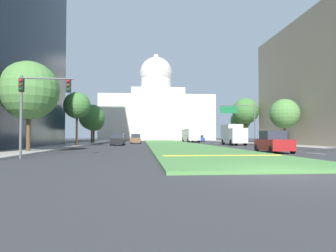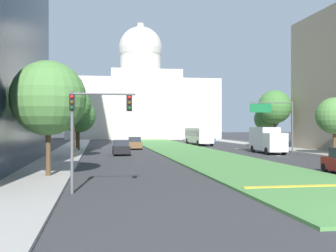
{
  "view_description": "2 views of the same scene",
  "coord_description": "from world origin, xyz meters",
  "px_view_note": "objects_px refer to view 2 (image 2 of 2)",
  "views": [
    {
      "loc": [
        -5.17,
        -10.56,
        1.39
      ],
      "look_at": [
        -0.51,
        42.31,
        3.19
      ],
      "focal_mm": 31.9,
      "sensor_mm": 36.0,
      "label": 1
    },
    {
      "loc": [
        -11.4,
        -12.08,
        3.46
      ],
      "look_at": [
        -2.03,
        42.25,
        3.35
      ],
      "focal_mm": 43.25,
      "sensor_mm": 36.0,
      "label": 2
    }
  ],
  "objects_px": {
    "street_tree_right_far": "(275,107)",
    "street_tree_left_far": "(79,116)",
    "street_tree_right_mid": "(334,116)",
    "box_truck_delivery": "(267,140)",
    "street_tree_left_distant": "(77,118)",
    "sedan_far_horizon": "(208,139)",
    "street_tree_right_distant": "(267,119)",
    "traffic_light_near_left": "(89,119)",
    "street_tree_left_near": "(48,98)",
    "sedan_midblock": "(121,148)",
    "capitol_building": "(141,102)",
    "sedan_distant": "(135,143)",
    "overhead_guide_sign": "(276,116)",
    "street_tree_left_mid": "(73,105)",
    "city_bus": "(199,135)"
  },
  "relations": [
    {
      "from": "sedan_distant",
      "to": "street_tree_left_near",
      "type": "bearing_deg",
      "value": -105.27
    },
    {
      "from": "street_tree_left_distant",
      "to": "box_truck_delivery",
      "type": "height_order",
      "value": "street_tree_left_distant"
    },
    {
      "from": "sedan_far_horizon",
      "to": "box_truck_delivery",
      "type": "bearing_deg",
      "value": -90.23
    },
    {
      "from": "street_tree_left_far",
      "to": "city_bus",
      "type": "relative_size",
      "value": 0.64
    },
    {
      "from": "traffic_light_near_left",
      "to": "street_tree_right_mid",
      "type": "distance_m",
      "value": 33.59
    },
    {
      "from": "sedan_far_horizon",
      "to": "sedan_distant",
      "type": "bearing_deg",
      "value": -133.32
    },
    {
      "from": "street_tree_left_distant",
      "to": "street_tree_right_distant",
      "type": "height_order",
      "value": "street_tree_left_distant"
    },
    {
      "from": "street_tree_left_near",
      "to": "street_tree_right_far",
      "type": "bearing_deg",
      "value": 45.15
    },
    {
      "from": "traffic_light_near_left",
      "to": "city_bus",
      "type": "xyz_separation_m",
      "value": [
        17.77,
        47.92,
        -2.03
      ]
    },
    {
      "from": "street_tree_left_mid",
      "to": "sedan_distant",
      "type": "distance_m",
      "value": 17.71
    },
    {
      "from": "street_tree_left_distant",
      "to": "sedan_distant",
      "type": "bearing_deg",
      "value": -15.47
    },
    {
      "from": "sedan_distant",
      "to": "street_tree_left_far",
      "type": "bearing_deg",
      "value": -159.55
    },
    {
      "from": "street_tree_left_near",
      "to": "street_tree_right_mid",
      "type": "distance_m",
      "value": 32.5
    },
    {
      "from": "capitol_building",
      "to": "street_tree_left_mid",
      "type": "bearing_deg",
      "value": -101.8
    },
    {
      "from": "street_tree_left_distant",
      "to": "city_bus",
      "type": "xyz_separation_m",
      "value": [
        20.38,
        8.46,
        -2.67
      ]
    },
    {
      "from": "capitol_building",
      "to": "street_tree_right_mid",
      "type": "xyz_separation_m",
      "value": [
        14.68,
        -68.08,
        -5.3
      ]
    },
    {
      "from": "capitol_building",
      "to": "traffic_light_near_left",
      "type": "distance_m",
      "value": 89.64
    },
    {
      "from": "street_tree_right_mid",
      "to": "box_truck_delivery",
      "type": "bearing_deg",
      "value": 137.54
    },
    {
      "from": "sedan_far_horizon",
      "to": "overhead_guide_sign",
      "type": "bearing_deg",
      "value": -86.47
    },
    {
      "from": "street_tree_left_distant",
      "to": "sedan_midblock",
      "type": "distance_m",
      "value": 14.65
    },
    {
      "from": "street_tree_right_far",
      "to": "street_tree_left_far",
      "type": "bearing_deg",
      "value": -176.74
    },
    {
      "from": "street_tree_right_far",
      "to": "city_bus",
      "type": "relative_size",
      "value": 0.79
    },
    {
      "from": "street_tree_left_distant",
      "to": "overhead_guide_sign",
      "type": "bearing_deg",
      "value": -26.31
    },
    {
      "from": "street_tree_left_near",
      "to": "street_tree_right_distant",
      "type": "distance_m",
      "value": 43.21
    },
    {
      "from": "street_tree_right_distant",
      "to": "street_tree_left_near",
      "type": "bearing_deg",
      "value": -132.31
    },
    {
      "from": "traffic_light_near_left",
      "to": "street_tree_right_mid",
      "type": "xyz_separation_m",
      "value": [
        26.55,
        20.57,
        0.72
      ]
    },
    {
      "from": "street_tree_left_distant",
      "to": "sedan_distant",
      "type": "xyz_separation_m",
      "value": [
        8.2,
        -2.27,
        -3.6
      ]
    },
    {
      "from": "overhead_guide_sign",
      "to": "box_truck_delivery",
      "type": "distance_m",
      "value": 3.66
    },
    {
      "from": "street_tree_right_distant",
      "to": "sedan_distant",
      "type": "bearing_deg",
      "value": -176.36
    },
    {
      "from": "overhead_guide_sign",
      "to": "street_tree_right_mid",
      "type": "relative_size",
      "value": 0.99
    },
    {
      "from": "overhead_guide_sign",
      "to": "sedan_far_horizon",
      "type": "distance_m",
      "value": 26.79
    },
    {
      "from": "street_tree_left_distant",
      "to": "sedan_far_horizon",
      "type": "bearing_deg",
      "value": 30.74
    },
    {
      "from": "street_tree_left_near",
      "to": "street_tree_right_mid",
      "type": "height_order",
      "value": "street_tree_left_near"
    },
    {
      "from": "street_tree_left_far",
      "to": "street_tree_right_distant",
      "type": "xyz_separation_m",
      "value": [
        28.44,
        4.2,
        -0.28
      ]
    },
    {
      "from": "sedan_far_horizon",
      "to": "street_tree_right_distant",
      "type": "bearing_deg",
      "value": -70.26
    },
    {
      "from": "street_tree_right_mid",
      "to": "street_tree_left_far",
      "type": "bearing_deg",
      "value": 154.39
    },
    {
      "from": "street_tree_right_far",
      "to": "sedan_midblock",
      "type": "xyz_separation_m",
      "value": [
        -23.37,
        -9.49,
        -5.35
      ]
    },
    {
      "from": "street_tree_right_distant",
      "to": "sedan_midblock",
      "type": "bearing_deg",
      "value": -152.56
    },
    {
      "from": "street_tree_left_mid",
      "to": "sedan_midblock",
      "type": "xyz_separation_m",
      "value": [
        5.16,
        4.51,
        -4.72
      ]
    },
    {
      "from": "street_tree_left_near",
      "to": "street_tree_left_distant",
      "type": "xyz_separation_m",
      "value": [
        0.16,
        32.91,
        -0.79
      ]
    },
    {
      "from": "overhead_guide_sign",
      "to": "sedan_far_horizon",
      "type": "xyz_separation_m",
      "value": [
        -1.63,
        26.46,
        -3.88
      ]
    },
    {
      "from": "street_tree_left_far",
      "to": "street_tree_left_distant",
      "type": "relative_size",
      "value": 1.07
    },
    {
      "from": "capitol_building",
      "to": "street_tree_left_near",
      "type": "height_order",
      "value": "capitol_building"
    },
    {
      "from": "street_tree_left_far",
      "to": "sedan_distant",
      "type": "distance_m",
      "value": 9.12
    },
    {
      "from": "street_tree_left_mid",
      "to": "sedan_far_horizon",
      "type": "relative_size",
      "value": 1.75
    },
    {
      "from": "street_tree_left_distant",
      "to": "capitol_building",
      "type": "bearing_deg",
      "value": 73.6
    },
    {
      "from": "street_tree_right_far",
      "to": "sedan_far_horizon",
      "type": "height_order",
      "value": "street_tree_right_far"
    },
    {
      "from": "street_tree_left_mid",
      "to": "sedan_midblock",
      "type": "bearing_deg",
      "value": 41.16
    },
    {
      "from": "city_bus",
      "to": "overhead_guide_sign",
      "type": "bearing_deg",
      "value": -77.05
    },
    {
      "from": "street_tree_left_distant",
      "to": "street_tree_right_distant",
      "type": "relative_size",
      "value": 1.02
    }
  ]
}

